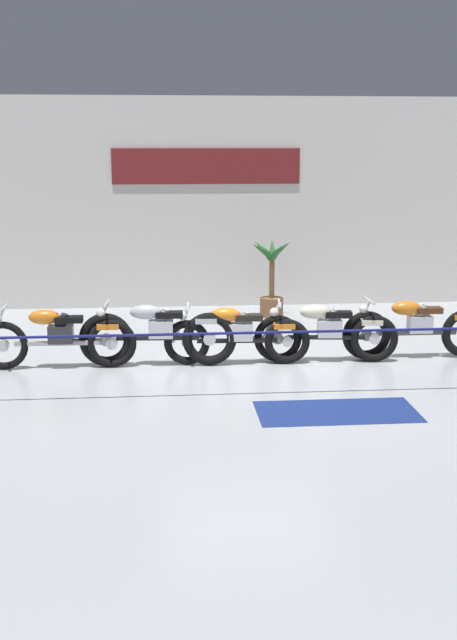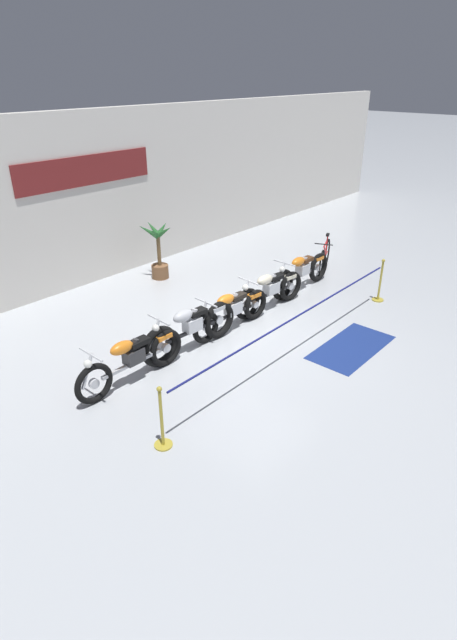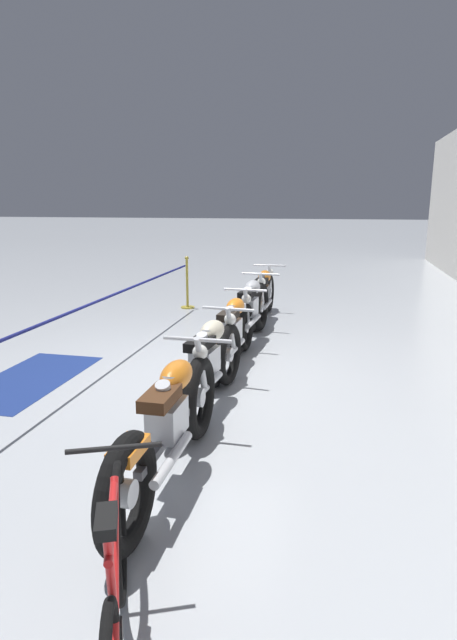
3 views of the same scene
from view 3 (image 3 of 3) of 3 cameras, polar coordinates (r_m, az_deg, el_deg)
The scene contains 9 objects.
ground_plane at distance 6.62m, azimuth -3.97°, elevation -5.26°, with size 120.00×120.00×0.00m, color #B2B7BC.
motorcycle_orange_0 at distance 9.03m, azimuth 3.95°, elevation 2.87°, with size 2.32×0.62×0.94m.
motorcycle_silver_1 at distance 7.59m, azimuth 2.46°, elevation 0.97°, with size 2.37×0.62×0.99m.
motorcycle_orange_2 at distance 6.46m, azimuth 0.43°, elevation -1.49°, with size 2.22×0.62×0.92m.
motorcycle_cream_3 at distance 5.18m, azimuth -2.46°, elevation -5.16°, with size 2.21×0.62×0.94m.
motorcycle_orange_4 at distance 3.87m, azimuth -6.66°, elevation -11.81°, with size 2.33×0.62×0.96m.
bicycle at distance 2.58m, azimuth -12.72°, elevation -28.65°, with size 1.64×0.76×0.98m.
stanchion_far_left at distance 8.03m, azimuth -9.44°, elevation 3.00°, with size 6.97×0.28×1.05m.
floor_banner at distance 6.58m, azimuth -21.91°, elevation -6.32°, with size 2.01×0.99×0.01m, color navy.
Camera 3 is at (6.02, 1.79, 2.11)m, focal length 28.00 mm.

